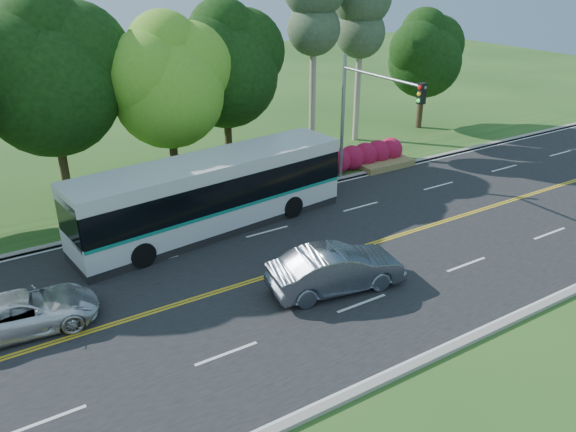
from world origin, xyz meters
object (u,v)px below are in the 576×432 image
traffic_signal (365,105)px  suv (25,312)px  transit_bus (212,195)px  sedan (336,269)px

traffic_signal → suv: bearing=-166.9°
suv → traffic_signal: bearing=-71.6°
transit_bus → traffic_signal: bearing=-5.0°
traffic_signal → sedan: size_ratio=1.35×
traffic_signal → transit_bus: (-8.94, -0.28, -2.96)m
traffic_signal → sedan: 11.12m
traffic_signal → transit_bus: size_ratio=0.53×
suv → transit_bus: bearing=-61.0°
transit_bus → sedan: bearing=-83.5°
traffic_signal → suv: traffic_signal is taller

